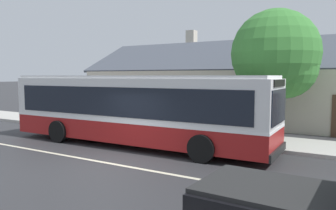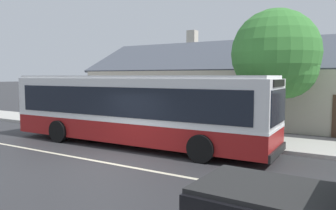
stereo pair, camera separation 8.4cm
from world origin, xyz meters
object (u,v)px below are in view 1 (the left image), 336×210
bench_down_street (135,123)px  bench_by_building (86,117)px  street_tree_primary (278,57)px  bike_rack (57,111)px  transit_bus (134,108)px

bench_down_street → bench_by_building: bearing=173.0°
street_tree_primary → bike_rack: bearing=-175.7°
street_tree_primary → bike_rack: street_tree_primary is taller
transit_bus → bench_down_street: bearing=126.5°
bench_down_street → transit_bus: bearing=-53.5°
bench_by_building → street_tree_primary: size_ratio=0.29×
transit_bus → bike_rack: 9.34m
bench_by_building → street_tree_primary: 11.37m
bench_by_building → bike_rack: 3.00m
street_tree_primary → bike_rack: size_ratio=5.24×
bike_rack → bench_down_street: bearing=-6.9°
transit_bus → bench_by_building: transit_bus is taller
bench_down_street → street_tree_primary: 7.81m
bench_by_building → street_tree_primary: (10.79, 1.39, 3.31)m
bike_rack → bench_by_building: bearing=-6.8°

